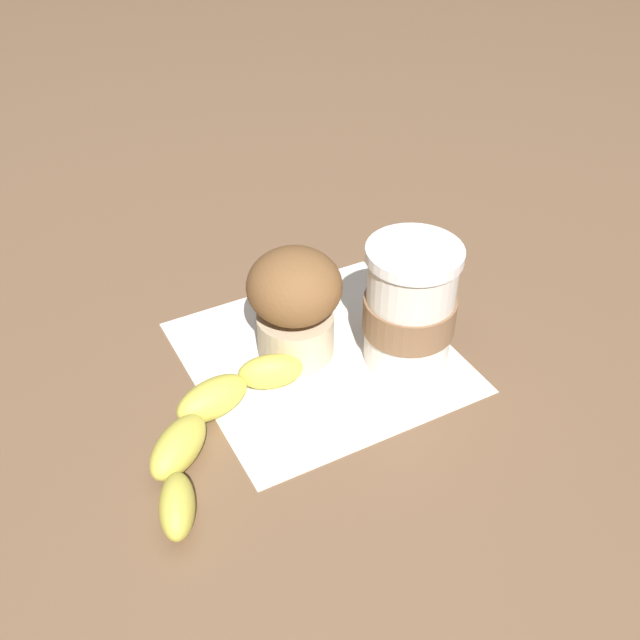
% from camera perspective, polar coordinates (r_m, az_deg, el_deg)
% --- Properties ---
extents(ground_plane, '(3.00, 3.00, 0.00)m').
position_cam_1_polar(ground_plane, '(0.70, 0.00, -2.81)').
color(ground_plane, brown).
extents(paper_napkin, '(0.28, 0.28, 0.00)m').
position_cam_1_polar(paper_napkin, '(0.70, 0.00, -2.77)').
color(paper_napkin, white).
rests_on(paper_napkin, ground_plane).
extents(coffee_cup, '(0.08, 0.08, 0.12)m').
position_cam_1_polar(coffee_cup, '(0.67, 6.86, 1.03)').
color(coffee_cup, silver).
rests_on(coffee_cup, paper_napkin).
extents(muffin, '(0.09, 0.09, 0.11)m').
position_cam_1_polar(muffin, '(0.67, -1.94, 1.46)').
color(muffin, beige).
rests_on(muffin, paper_napkin).
extents(banana, '(0.20, 0.13, 0.03)m').
position_cam_1_polar(banana, '(0.62, -8.51, -7.95)').
color(banana, '#D6CC4C').
rests_on(banana, paper_napkin).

